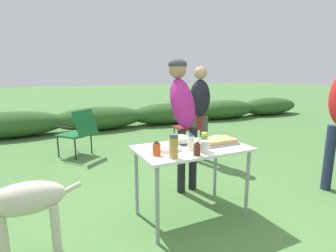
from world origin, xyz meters
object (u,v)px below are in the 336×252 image
(dog, at_px, (18,205))
(spice_jar, at_px, (174,146))
(folding_table, at_px, (192,155))
(mayo_bottle, at_px, (191,142))
(bbq_sauce_bottle, at_px, (197,149))
(mixing_bowl, at_px, (181,139))
(camp_chair_near_hedge, at_px, (79,130))
(plate_stack, at_px, (169,148))
(food_tray, at_px, (218,141))
(camp_chair_green_behind_table, at_px, (190,125))
(hot_sauce_bottle, at_px, (157,148))
(relish_jar, at_px, (204,142))
(paper_cup_stack, at_px, (204,147))
(standing_person_in_red_jacket, at_px, (182,107))
(standing_person_in_olive_jacket, at_px, (200,105))

(dog, bearing_deg, spice_jar, -99.15)
(folding_table, xyz_separation_m, mayo_bottle, (-0.06, -0.09, 0.16))
(spice_jar, bearing_deg, bbq_sauce_bottle, -6.35)
(dog, bearing_deg, mixing_bowl, -82.95)
(mixing_bowl, height_order, camp_chair_near_hedge, mixing_bowl)
(camp_chair_near_hedge, bearing_deg, plate_stack, -118.25)
(food_tray, height_order, dog, food_tray)
(mayo_bottle, bearing_deg, camp_chair_green_behind_table, 59.93)
(mixing_bowl, xyz_separation_m, camp_chair_near_hedge, (-0.73, 2.43, -0.32))
(spice_jar, relative_size, bbq_sauce_bottle, 1.60)
(food_tray, height_order, hot_sauce_bottle, hot_sauce_bottle)
(food_tray, bearing_deg, relish_jar, -153.72)
(folding_table, bearing_deg, camp_chair_near_hedge, 106.51)
(paper_cup_stack, relative_size, bbq_sauce_bottle, 0.88)
(mixing_bowl, distance_m, dog, 1.52)
(standing_person_in_red_jacket, distance_m, camp_chair_near_hedge, 2.26)
(paper_cup_stack, xyz_separation_m, camp_chair_near_hedge, (-0.77, 2.81, -0.33))
(paper_cup_stack, relative_size, standing_person_in_red_jacket, 0.07)
(folding_table, distance_m, dog, 1.53)
(relish_jar, bearing_deg, hot_sauce_bottle, 173.66)
(spice_jar, height_order, hot_sauce_bottle, spice_jar)
(folding_table, height_order, standing_person_in_red_jacket, standing_person_in_red_jacket)
(mayo_bottle, bearing_deg, standing_person_in_olive_jacket, 55.30)
(mayo_bottle, bearing_deg, plate_stack, 152.34)
(food_tray, distance_m, standing_person_in_red_jacket, 0.74)
(mixing_bowl, distance_m, standing_person_in_red_jacket, 0.64)
(mixing_bowl, relative_size, spice_jar, 1.07)
(mayo_bottle, distance_m, standing_person_in_olive_jacket, 1.91)
(food_tray, bearing_deg, plate_stack, 177.44)
(food_tray, height_order, paper_cup_stack, paper_cup_stack)
(spice_jar, distance_m, mayo_bottle, 0.29)
(folding_table, relative_size, hot_sauce_bottle, 8.17)
(mixing_bowl, relative_size, hot_sauce_bottle, 1.67)
(plate_stack, height_order, hot_sauce_bottle, hot_sauce_bottle)
(relish_jar, bearing_deg, standing_person_in_red_jacket, 75.85)
(paper_cup_stack, distance_m, hot_sauce_bottle, 0.43)
(bbq_sauce_bottle, distance_m, camp_chair_near_hedge, 2.94)
(camp_chair_near_hedge, bearing_deg, mayo_bottle, -114.87)
(mixing_bowl, distance_m, standing_person_in_olive_jacket, 1.70)
(spice_jar, bearing_deg, camp_chair_green_behind_table, 56.99)
(food_tray, xyz_separation_m, paper_cup_stack, (-0.30, -0.21, 0.03))
(spice_jar, bearing_deg, camp_chair_near_hedge, 99.16)
(food_tray, xyz_separation_m, spice_jar, (-0.62, -0.21, 0.08))
(camp_chair_near_hedge, bearing_deg, standing_person_in_red_jacket, -101.66)
(spice_jar, bearing_deg, folding_table, 35.35)
(hot_sauce_bottle, distance_m, dog, 1.14)
(food_tray, xyz_separation_m, mayo_bottle, (-0.37, -0.07, 0.06))
(mixing_bowl, height_order, dog, mixing_bowl)
(bbq_sauce_bottle, bearing_deg, mayo_bottle, 78.87)
(mixing_bowl, height_order, paper_cup_stack, paper_cup_stack)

